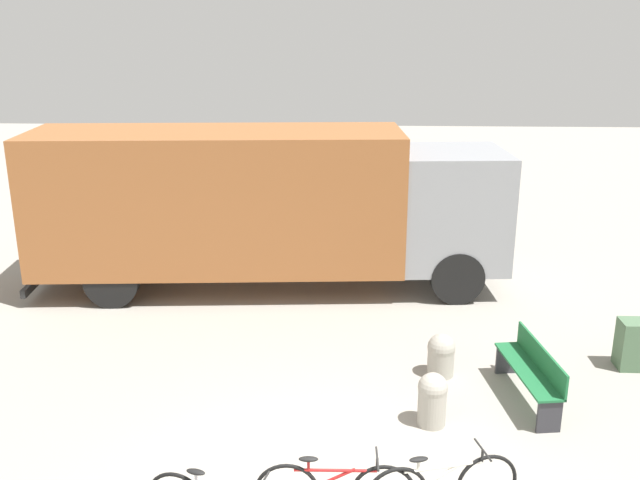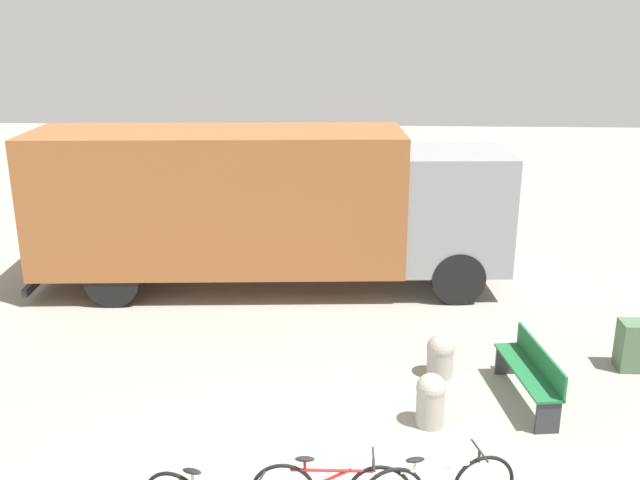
{
  "view_description": "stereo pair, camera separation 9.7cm",
  "coord_description": "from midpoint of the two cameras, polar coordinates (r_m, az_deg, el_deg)",
  "views": [
    {
      "loc": [
        0.23,
        -7.07,
        5.48
      ],
      "look_at": [
        -0.26,
        4.61,
        1.78
      ],
      "focal_mm": 40.0,
      "sensor_mm": 36.0,
      "label": 1
    },
    {
      "loc": [
        0.32,
        -7.07,
        5.48
      ],
      "look_at": [
        -0.26,
        4.61,
        1.78
      ],
      "focal_mm": 40.0,
      "sensor_mm": 36.0,
      "label": 2
    }
  ],
  "objects": [
    {
      "name": "delivery_truck",
      "position": [
        14.55,
        -4.77,
        3.04
      ],
      "size": [
        9.73,
        2.85,
        3.3
      ],
      "rotation": [
        0.0,
        0.0,
        0.07
      ],
      "color": "#99592D",
      "rests_on": "ground"
    },
    {
      "name": "bollard_near_bench",
      "position": [
        10.22,
        8.7,
        -12.37
      ],
      "size": [
        0.42,
        0.42,
        0.78
      ],
      "color": "#9E998C",
      "rests_on": "ground"
    },
    {
      "name": "park_bench",
      "position": [
        11.07,
        16.37,
        -9.93
      ],
      "size": [
        0.64,
        1.85,
        0.87
      ],
      "rotation": [
        0.0,
        0.0,
        1.71
      ],
      "color": "#1E6638",
      "rests_on": "ground"
    },
    {
      "name": "bollard_far_bench",
      "position": [
        11.55,
        9.42,
        -9.01
      ],
      "size": [
        0.44,
        0.44,
        0.69
      ],
      "color": "#9E998C",
      "rests_on": "ground"
    },
    {
      "name": "utility_box",
      "position": [
        12.66,
        23.77,
        -7.66
      ],
      "size": [
        0.58,
        0.42,
        0.81
      ],
      "color": "#4C6B4C",
      "rests_on": "ground"
    }
  ]
}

